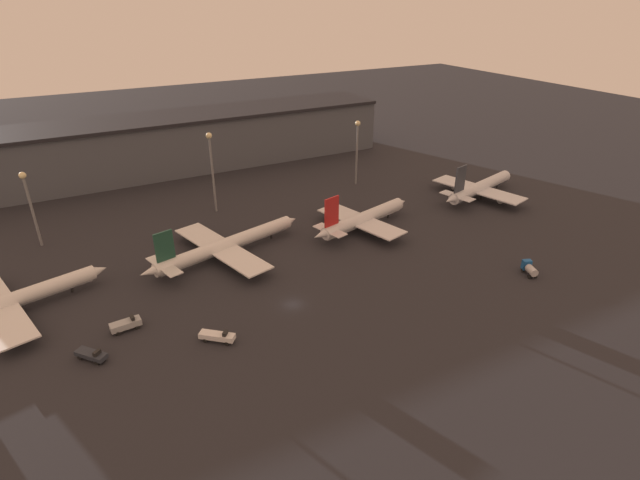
# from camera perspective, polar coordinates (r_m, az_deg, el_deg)

# --- Properties ---
(ground) EXTENTS (600.00, 600.00, 0.00)m
(ground) POSITION_cam_1_polar(r_m,az_deg,el_deg) (111.86, -3.15, -7.36)
(ground) COLOR #26262B
(terminal_building) EXTENTS (168.63, 26.58, 20.61)m
(terminal_building) POSITION_cam_1_polar(r_m,az_deg,el_deg) (201.32, -16.66, 10.55)
(terminal_building) COLOR #4C515B
(terminal_building) RESTS_ON ground
(airplane_0) EXTENTS (42.97, 34.66, 11.96)m
(airplane_0) POSITION_cam_1_polar(r_m,az_deg,el_deg) (125.98, -32.44, -6.17)
(airplane_0) COLOR white
(airplane_0) RESTS_ON ground
(airplane_1) EXTENTS (46.82, 35.60, 12.36)m
(airplane_1) POSITION_cam_1_polar(r_m,az_deg,el_deg) (132.09, -10.74, -0.59)
(airplane_1) COLOR white
(airplane_1) RESTS_ON ground
(airplane_2) EXTENTS (38.28, 29.26, 13.40)m
(airplane_2) POSITION_cam_1_polar(r_m,az_deg,el_deg) (144.94, 4.92, 2.42)
(airplane_2) COLOR silver
(airplane_2) RESTS_ON ground
(airplane_3) EXTENTS (39.68, 32.05, 13.80)m
(airplane_3) POSITION_cam_1_polar(r_m,az_deg,el_deg) (175.94, 17.81, 5.72)
(airplane_3) COLOR silver
(airplane_3) RESTS_ON ground
(service_vehicle_0) EXTENTS (6.73, 6.20, 2.64)m
(service_vehicle_0) POSITION_cam_1_polar(r_m,az_deg,el_deg) (102.46, -11.64, -10.72)
(service_vehicle_0) COLOR white
(service_vehicle_0) RESTS_ON ground
(service_vehicle_1) EXTENTS (6.24, 2.80, 2.86)m
(service_vehicle_1) POSITION_cam_1_polar(r_m,az_deg,el_deg) (110.75, -21.30, -8.97)
(service_vehicle_1) COLOR #9EA3A8
(service_vehicle_1) RESTS_ON ground
(service_vehicle_2) EXTENTS (5.71, 6.24, 2.44)m
(service_vehicle_2) POSITION_cam_1_polar(r_m,az_deg,el_deg) (105.40, -24.66, -11.82)
(service_vehicle_2) COLOR #282D38
(service_vehicle_2) RESTS_ON ground
(service_vehicle_3) EXTENTS (3.55, 5.14, 3.14)m
(service_vehicle_3) POSITION_cam_1_polar(r_m,az_deg,el_deg) (132.21, 22.83, -3.03)
(service_vehicle_3) COLOR #195199
(service_vehicle_3) RESTS_ON ground
(lamp_post_0) EXTENTS (1.80, 1.80, 20.99)m
(lamp_post_0) POSITION_cam_1_polar(r_m,az_deg,el_deg) (151.38, -30.31, 4.09)
(lamp_post_0) COLOR slate
(lamp_post_0) RESTS_ON ground
(lamp_post_1) EXTENTS (1.80, 1.80, 25.09)m
(lamp_post_1) POSITION_cam_1_polar(r_m,az_deg,el_deg) (155.67, -12.28, 8.65)
(lamp_post_1) COLOR slate
(lamp_post_1) RESTS_ON ground
(lamp_post_2) EXTENTS (1.80, 1.80, 22.79)m
(lamp_post_2) POSITION_cam_1_polar(r_m,az_deg,el_deg) (176.71, 4.26, 10.88)
(lamp_post_2) COLOR slate
(lamp_post_2) RESTS_ON ground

